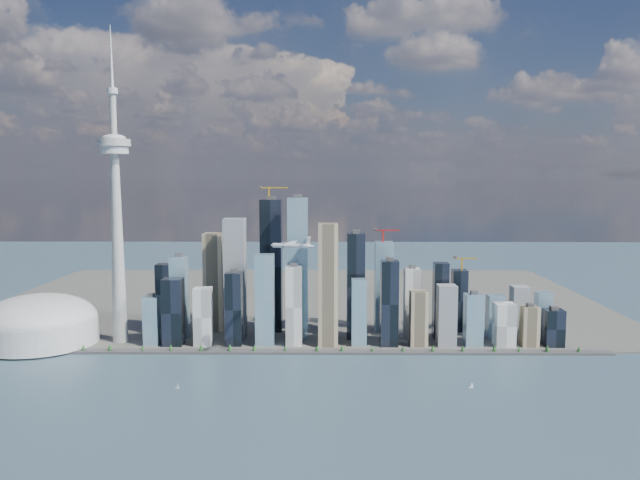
{
  "coord_description": "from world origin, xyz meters",
  "views": [
    {
      "loc": [
        67.36,
        -776.21,
        300.2
      ],
      "look_at": [
        57.29,
        260.0,
        191.26
      ],
      "focal_mm": 35.0,
      "sensor_mm": 36.0,
      "label": 1
    }
  ],
  "objects_px": {
    "airplane": "(292,245)",
    "dome_stadium": "(40,323)",
    "sailboat_east": "(472,386)",
    "needle_tower": "(116,212)",
    "sailboat_west": "(178,386)"
  },
  "relations": [
    {
      "from": "needle_tower",
      "to": "sailboat_east",
      "type": "distance_m",
      "value": 660.45
    },
    {
      "from": "airplane",
      "to": "sailboat_west",
      "type": "height_order",
      "value": "airplane"
    },
    {
      "from": "sailboat_west",
      "to": "dome_stadium",
      "type": "bearing_deg",
      "value": 159.06
    },
    {
      "from": "dome_stadium",
      "to": "airplane",
      "type": "relative_size",
      "value": 2.85
    },
    {
      "from": "sailboat_west",
      "to": "sailboat_east",
      "type": "relative_size",
      "value": 1.02
    },
    {
      "from": "dome_stadium",
      "to": "sailboat_east",
      "type": "relative_size",
      "value": 22.13
    },
    {
      "from": "needle_tower",
      "to": "sailboat_west",
      "type": "relative_size",
      "value": 59.61
    },
    {
      "from": "dome_stadium",
      "to": "airplane",
      "type": "height_order",
      "value": "airplane"
    },
    {
      "from": "sailboat_west",
      "to": "sailboat_east",
      "type": "height_order",
      "value": "sailboat_west"
    },
    {
      "from": "needle_tower",
      "to": "sailboat_east",
      "type": "bearing_deg",
      "value": -21.87
    },
    {
      "from": "airplane",
      "to": "dome_stadium",
      "type": "bearing_deg",
      "value": 178.41
    },
    {
      "from": "needle_tower",
      "to": "sailboat_west",
      "type": "xyz_separation_m",
      "value": [
        158.07,
        -236.76,
        -232.88
      ]
    },
    {
      "from": "dome_stadium",
      "to": "sailboat_east",
      "type": "xyz_separation_m",
      "value": [
        713.52,
        -220.23,
        -36.54
      ]
    },
    {
      "from": "needle_tower",
      "to": "dome_stadium",
      "type": "bearing_deg",
      "value": -175.91
    },
    {
      "from": "dome_stadium",
      "to": "sailboat_west",
      "type": "bearing_deg",
      "value": -37.26
    }
  ]
}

